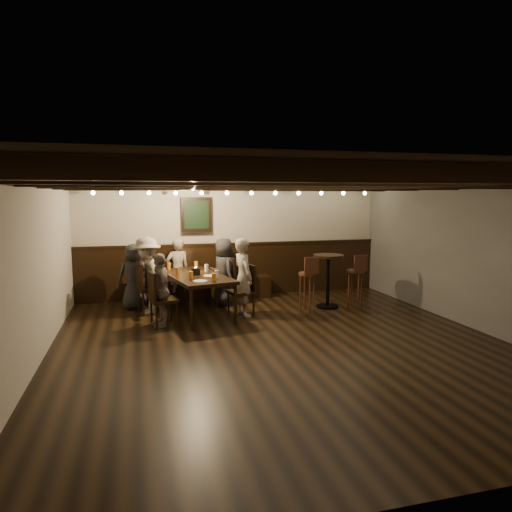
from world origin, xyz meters
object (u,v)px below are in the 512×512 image
object	(u,v)px
chair_left_far	(163,309)
chair_right_far	(242,300)
person_right_near	(224,272)
chair_left_near	(150,298)
person_left_near	(147,275)
bar_stool_right	(355,288)
person_bench_left	(134,277)
person_bench_right	(222,271)
person_left_far	(160,290)
person_right_far	(243,277)
person_bench_centre	(178,270)
high_top_table	(328,273)
chair_right_near	(223,291)
bar_stool_left	(307,291)
dining_table	(195,278)

from	to	relation	value
chair_left_far	chair_right_far	xyz separation A→B (m)	(1.41, 0.30, 0.00)
person_right_near	chair_left_near	bearing A→B (deg)	90.00
person_left_near	bar_stool_right	world-z (taller)	person_left_near
person_bench_left	chair_left_far	bearing A→B (deg)	97.63
chair_left_far	person_bench_left	bearing A→B (deg)	-172.37
person_bench_right	person_left_far	distance (m)	2.13
person_right_far	person_right_near	bearing A→B (deg)	-0.00
person_bench_centre	person_left_near	size ratio (longest dim) A/B	0.93
person_bench_right	high_top_table	xyz separation A→B (m)	(1.84, -1.17, 0.07)
person_left_near	chair_right_far	bearing A→B (deg)	58.51
chair_right_near	person_right_near	xyz separation A→B (m)	(0.03, 0.01, 0.37)
high_top_table	person_bench_left	bearing A→B (deg)	167.49
person_right_near	bar_stool_left	size ratio (longest dim) A/B	1.27
chair_left_near	person_bench_centre	xyz separation A→B (m)	(0.58, 0.74, 0.37)
person_bench_left	person_right_far	bearing A→B (deg)	140.71
chair_left_far	person_right_near	distance (m)	1.76
person_bench_left	bar_stool_right	size ratio (longest dim) A/B	1.20
chair_left_far	chair_right_near	distance (m)	1.70
chair_right_near	person_bench_left	distance (m)	1.71
person_bench_right	person_right_near	bearing A→B (deg)	71.57
person_left_near	dining_table	bearing A→B (deg)	59.04
person_bench_left	bar_stool_left	distance (m)	3.27
chair_left_near	chair_right_far	distance (m)	1.70
dining_table	person_left_near	size ratio (longest dim) A/B	1.49
person_left_far	person_right_near	distance (m)	1.75
person_bench_centre	person_left_far	bearing A→B (deg)	63.43
chair_left_far	person_right_near	size ratio (longest dim) A/B	0.69
chair_right_near	person_bench_right	size ratio (longest dim) A/B	0.78
person_left_far	bar_stool_right	distance (m)	3.70
chair_right_far	person_left_far	distance (m)	1.51
person_bench_right	person_bench_centre	bearing A→B (deg)	-9.46
chair_left_near	bar_stool_right	world-z (taller)	bar_stool_right
chair_left_far	person_bench_centre	distance (m)	1.71
person_right_near	high_top_table	size ratio (longest dim) A/B	1.29
chair_left_near	chair_right_far	bearing A→B (deg)	57.98
person_left_near	bar_stool_left	world-z (taller)	person_left_near
chair_left_far	high_top_table	bearing A→B (deg)	86.72
person_right_far	chair_left_near	bearing A→B (deg)	58.52
bar_stool_left	chair_right_far	bearing A→B (deg)	171.98
person_left_far	person_right_near	world-z (taller)	person_right_near
chair_right_far	person_right_far	xyz separation A→B (m)	(0.03, 0.01, 0.42)
chair_left_near	person_bench_right	xyz separation A→B (m)	(1.49, 0.78, 0.31)
person_bench_right	person_left_near	xyz separation A→B (m)	(-1.52, -0.78, 0.11)
bar_stool_left	bar_stool_right	bearing A→B (deg)	-4.14
chair_left_near	person_right_far	xyz separation A→B (m)	(1.62, -0.57, 0.41)
person_bench_right	person_left_near	bearing A→B (deg)	15.26
person_bench_centre	bar_stool_left	xyz separation A→B (m)	(2.25, -1.34, -0.27)
person_right_far	bar_stool_left	size ratio (longest dim) A/B	1.35
chair_right_far	high_top_table	size ratio (longest dim) A/B	0.89
chair_left_far	person_bench_right	world-z (taller)	person_bench_right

